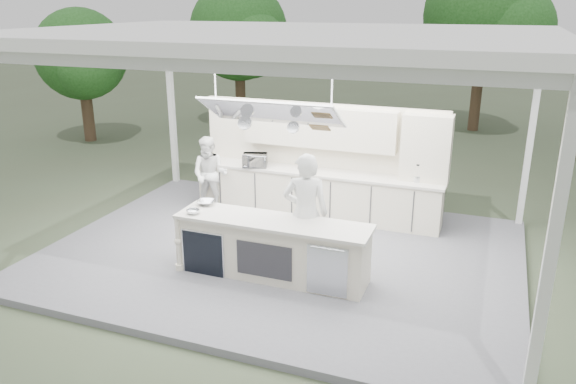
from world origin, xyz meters
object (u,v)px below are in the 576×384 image
at_px(back_counter, 316,193).
at_px(sous_chef, 210,174).
at_px(head_chef, 306,214).
at_px(demo_island, 271,248).

xyz_separation_m(back_counter, sous_chef, (-2.12, -0.52, 0.31)).
xyz_separation_m(back_counter, head_chef, (0.62, -2.44, 0.51)).
bearing_deg(head_chef, sous_chef, -51.37).
bearing_deg(sous_chef, demo_island, -54.86).
bearing_deg(back_counter, sous_chef, -166.19).
bearing_deg(back_counter, head_chef, -75.87).
bearing_deg(demo_island, head_chef, 40.14).
distance_m(back_counter, head_chef, 2.57).
distance_m(demo_island, head_chef, 0.76).
height_order(back_counter, head_chef, head_chef).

